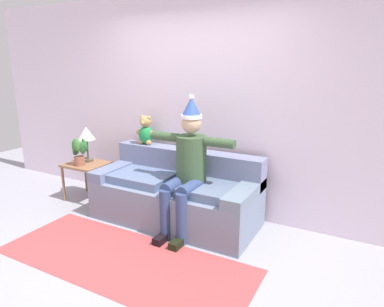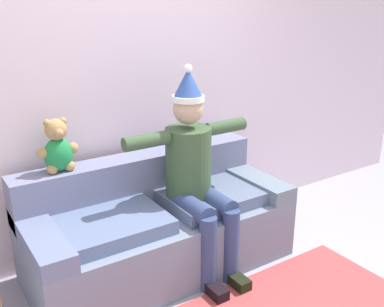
% 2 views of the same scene
% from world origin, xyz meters
% --- Properties ---
extents(ground_plane, '(10.00, 10.00, 0.00)m').
position_xyz_m(ground_plane, '(0.00, 0.00, 0.00)').
color(ground_plane, '#9A9AA7').
extents(back_wall, '(7.00, 0.10, 2.70)m').
position_xyz_m(back_wall, '(0.00, 1.55, 1.35)').
color(back_wall, silver).
rests_on(back_wall, ground_plane).
extents(couch, '(1.97, 0.86, 0.83)m').
position_xyz_m(couch, '(0.00, 1.04, 0.33)').
color(couch, slate).
rests_on(couch, ground_plane).
extents(person_seated, '(1.02, 0.77, 1.54)m').
position_xyz_m(person_seated, '(0.24, 0.88, 0.79)').
color(person_seated, '#395334').
rests_on(person_seated, ground_plane).
extents(teddy_bear, '(0.29, 0.17, 0.38)m').
position_xyz_m(teddy_bear, '(-0.62, 1.30, 1.00)').
color(teddy_bear, '#1F8844').
rests_on(teddy_bear, couch).
extents(side_table, '(0.55, 0.48, 0.52)m').
position_xyz_m(side_table, '(-1.44, 1.01, 0.44)').
color(side_table, '#8F6443').
rests_on(side_table, ground_plane).
extents(table_lamp, '(0.24, 0.24, 0.49)m').
position_xyz_m(table_lamp, '(-1.49, 1.10, 0.90)').
color(table_lamp, '#4F4E40').
rests_on(table_lamp, side_table).
extents(potted_plant, '(0.27, 0.23, 0.40)m').
position_xyz_m(potted_plant, '(-1.44, 0.91, 0.72)').
color(potted_plant, '#975944').
rests_on(potted_plant, side_table).
extents(area_rug, '(2.59, 1.00, 0.01)m').
position_xyz_m(area_rug, '(0.00, 0.01, 0.00)').
color(area_rug, '#AE4546').
rests_on(area_rug, ground_plane).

